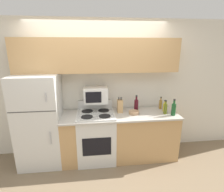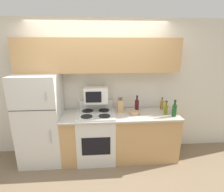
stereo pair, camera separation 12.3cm
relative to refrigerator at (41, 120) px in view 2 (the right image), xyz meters
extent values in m
plane|color=#7F6B51|center=(1.05, -0.31, -0.81)|extent=(12.00, 12.00, 0.00)
cube|color=silver|center=(1.05, 0.35, 0.46)|extent=(8.00, 0.05, 2.55)
cube|color=tan|center=(1.42, -0.01, -0.38)|extent=(2.10, 0.61, 0.85)
cube|color=#BCB7AD|center=(1.42, -0.03, 0.06)|extent=(2.10, 0.65, 0.03)
cube|color=silver|center=(0.00, 0.00, 0.00)|extent=(0.73, 0.63, 1.62)
cube|color=#383838|center=(0.00, -0.31, 0.29)|extent=(0.71, 0.01, 0.01)
cylinder|color=#B7B7BC|center=(0.23, -0.33, 0.52)|extent=(0.02, 0.02, 0.14)
cylinder|color=#B7B7BC|center=(0.23, -0.33, -0.16)|extent=(0.02, 0.02, 0.22)
cube|color=tan|center=(1.05, 0.17, 1.10)|extent=(2.83, 0.30, 0.58)
cube|color=silver|center=(0.98, -0.02, -0.36)|extent=(0.67, 0.61, 0.91)
cube|color=black|center=(0.98, -0.33, -0.37)|extent=(0.48, 0.01, 0.33)
cube|color=#2D2D2D|center=(0.98, -0.02, 0.09)|extent=(0.64, 0.59, 0.01)
cube|color=silver|center=(0.98, 0.27, 0.18)|extent=(0.64, 0.06, 0.16)
cylinder|color=black|center=(0.82, -0.16, 0.10)|extent=(0.20, 0.20, 0.01)
cylinder|color=black|center=(1.13, -0.16, 0.10)|extent=(0.20, 0.20, 0.01)
cylinder|color=black|center=(0.82, 0.11, 0.10)|extent=(0.20, 0.20, 0.01)
cylinder|color=black|center=(1.13, 0.11, 0.10)|extent=(0.20, 0.20, 0.01)
cube|color=silver|center=(0.99, 0.13, 0.41)|extent=(0.43, 0.30, 0.28)
cube|color=black|center=(0.95, -0.02, 0.41)|extent=(0.27, 0.01, 0.20)
cube|color=tan|center=(1.43, 0.07, 0.19)|extent=(0.10, 0.11, 0.24)
cylinder|color=black|center=(1.40, 0.06, 0.34)|extent=(0.01, 0.01, 0.06)
cylinder|color=black|center=(1.43, 0.06, 0.34)|extent=(0.01, 0.01, 0.06)
cylinder|color=black|center=(1.45, 0.06, 0.34)|extent=(0.01, 0.01, 0.06)
cylinder|color=tan|center=(1.67, -0.04, 0.10)|extent=(0.18, 0.18, 0.05)
torus|color=tan|center=(1.67, -0.04, 0.12)|extent=(0.19, 0.19, 0.01)
cylinder|color=#194C23|center=(2.34, -0.18, 0.18)|extent=(0.08, 0.08, 0.21)
cylinder|color=#194C23|center=(2.34, -0.18, 0.32)|extent=(0.03, 0.03, 0.07)
cylinder|color=black|center=(2.34, -0.18, 0.36)|extent=(0.04, 0.04, 0.02)
cylinder|color=gold|center=(2.27, 0.02, 0.15)|extent=(0.06, 0.06, 0.15)
cylinder|color=gold|center=(2.27, 0.02, 0.25)|extent=(0.03, 0.03, 0.05)
cylinder|color=black|center=(2.27, 0.02, 0.28)|extent=(0.03, 0.03, 0.02)
cylinder|color=#470F19|center=(1.75, 0.12, 0.18)|extent=(0.08, 0.08, 0.21)
cylinder|color=#470F19|center=(1.75, 0.12, 0.32)|extent=(0.03, 0.03, 0.07)
cylinder|color=black|center=(1.75, 0.12, 0.36)|extent=(0.04, 0.04, 0.02)
cylinder|color=#5B6619|center=(2.23, -0.11, 0.16)|extent=(0.06, 0.06, 0.18)
cylinder|color=#5B6619|center=(2.23, -0.11, 0.28)|extent=(0.03, 0.03, 0.06)
cylinder|color=black|center=(2.23, -0.11, 0.32)|extent=(0.03, 0.03, 0.02)
cylinder|color=red|center=(2.41, -0.03, 0.14)|extent=(0.05, 0.05, 0.14)
cylinder|color=red|center=(2.41, -0.03, 0.24)|extent=(0.02, 0.02, 0.04)
cylinder|color=black|center=(2.41, -0.03, 0.27)|extent=(0.02, 0.03, 0.02)
cylinder|color=olive|center=(2.25, 0.18, 0.16)|extent=(0.06, 0.06, 0.17)
cylinder|color=olive|center=(2.25, 0.18, 0.27)|extent=(0.03, 0.03, 0.05)
cylinder|color=black|center=(2.25, 0.18, 0.30)|extent=(0.03, 0.03, 0.02)
camera|label=1|loc=(0.93, -2.93, 1.26)|focal=28.00mm
camera|label=2|loc=(1.06, -2.94, 1.26)|focal=28.00mm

